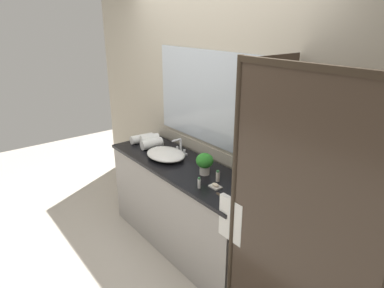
# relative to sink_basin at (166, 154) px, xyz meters

# --- Properties ---
(ground_plane) EXTENTS (8.00, 8.00, 0.00)m
(ground_plane) POSITION_rel_sink_basin_xyz_m (0.23, 0.03, -0.94)
(ground_plane) COLOR beige
(wall_back_with_mirror) EXTENTS (4.40, 0.06, 2.60)m
(wall_back_with_mirror) POSITION_rel_sink_basin_xyz_m (0.23, 0.37, 0.37)
(wall_back_with_mirror) COLOR #B2A893
(wall_back_with_mirror) RESTS_ON ground_plane
(vanity_cabinet) EXTENTS (1.80, 0.58, 0.90)m
(vanity_cabinet) POSITION_rel_sink_basin_xyz_m (0.23, 0.04, -0.49)
(vanity_cabinet) COLOR #9E9993
(vanity_cabinet) RESTS_ON ground_plane
(shower_enclosure) EXTENTS (1.20, 0.59, 2.00)m
(shower_enclosure) POSITION_rel_sink_basin_xyz_m (1.51, -0.16, 0.08)
(shower_enclosure) COLOR #2D2319
(shower_enclosure) RESTS_ON ground_plane
(sink_basin) EXTENTS (0.44, 0.34, 0.08)m
(sink_basin) POSITION_rel_sink_basin_xyz_m (0.00, 0.00, 0.00)
(sink_basin) COLOR white
(sink_basin) RESTS_ON vanity_cabinet
(faucet) EXTENTS (0.17, 0.13, 0.17)m
(faucet) POSITION_rel_sink_basin_xyz_m (-0.00, 0.18, 0.01)
(faucet) COLOR silver
(faucet) RESTS_ON vanity_cabinet
(potted_plant) EXTENTS (0.15, 0.15, 0.20)m
(potted_plant) POSITION_rel_sink_basin_xyz_m (0.52, 0.06, 0.08)
(potted_plant) COLOR beige
(potted_plant) RESTS_ON vanity_cabinet
(soap_dish) EXTENTS (0.10, 0.07, 0.04)m
(soap_dish) POSITION_rel_sink_basin_xyz_m (0.77, -0.03, -0.02)
(soap_dish) COLOR silver
(soap_dish) RESTS_ON vanity_cabinet
(amenity_bottle_shampoo) EXTENTS (0.02, 0.02, 0.10)m
(amenity_bottle_shampoo) POSITION_rel_sink_basin_xyz_m (0.70, -0.15, 0.01)
(amenity_bottle_shampoo) COLOR white
(amenity_bottle_shampoo) RESTS_ON vanity_cabinet
(amenity_bottle_conditioner) EXTENTS (0.03, 0.03, 0.10)m
(amenity_bottle_conditioner) POSITION_rel_sink_basin_xyz_m (0.70, 0.06, 0.01)
(amenity_bottle_conditioner) COLOR silver
(amenity_bottle_conditioner) RESTS_ON vanity_cabinet
(rolled_towel_near_edge) EXTENTS (0.12, 0.26, 0.09)m
(rolled_towel_near_edge) POSITION_rel_sink_basin_xyz_m (-0.53, 0.04, 0.01)
(rolled_towel_near_edge) COLOR white
(rolled_towel_near_edge) RESTS_ON vanity_cabinet
(rolled_towel_middle) EXTENTS (0.16, 0.22, 0.12)m
(rolled_towel_middle) POSITION_rel_sink_basin_xyz_m (-0.42, 0.07, 0.02)
(rolled_towel_middle) COLOR white
(rolled_towel_middle) RESTS_ON vanity_cabinet
(rolled_towel_far_edge) EXTENTS (0.12, 0.23, 0.10)m
(rolled_towel_far_edge) POSITION_rel_sink_basin_xyz_m (-0.31, 0.04, 0.01)
(rolled_towel_far_edge) COLOR white
(rolled_towel_far_edge) RESTS_ON vanity_cabinet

